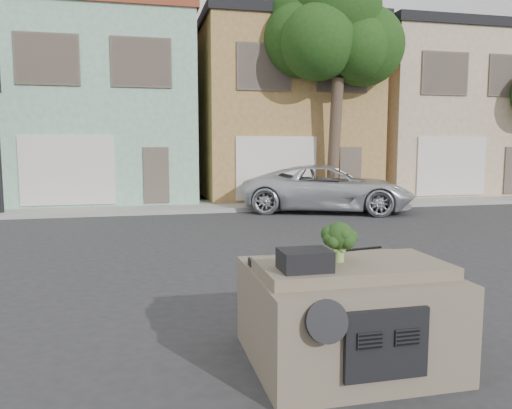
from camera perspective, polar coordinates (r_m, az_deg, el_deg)
name	(u,v)px	position (r m, az deg, el deg)	size (l,w,h in m)	color
ground_plane	(273,285)	(8.42, 1.90, -9.19)	(120.00, 120.00, 0.00)	#303033
sidewalk	(199,206)	(18.57, -6.49, -0.19)	(40.00, 3.00, 0.15)	gray
townhouse_mint	(105,111)	(22.41, -16.90, 10.23)	(7.20, 8.20, 7.55)	#8BBC9C
townhouse_tan	(276,113)	(23.18, 2.25, 10.39)	(7.20, 8.20, 7.55)	#A27B45
townhouse_beige	(423,115)	(26.17, 18.53, 9.64)	(7.20, 8.20, 7.55)	tan
silver_pickup	(328,211)	(17.74, 8.20, -0.78)	(2.70, 5.85, 1.62)	silver
tree_near	(335,93)	(19.09, 9.05, 12.52)	(4.40, 4.00, 8.50)	#1D4113
car_dashboard	(345,310)	(5.54, 10.14, -11.81)	(2.00, 1.80, 1.12)	#6D614F
instrument_hump	(305,260)	(4.84, 5.58, -6.33)	(0.48, 0.38, 0.20)	black
wiper_arm	(356,250)	(5.83, 11.32, -5.07)	(0.70, 0.03, 0.02)	black
broccoli	(339,241)	(5.21, 9.48, -4.18)	(0.35, 0.35, 0.43)	#1A3111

